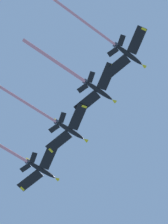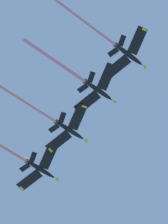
{
  "view_description": "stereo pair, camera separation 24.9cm",
  "coord_description": "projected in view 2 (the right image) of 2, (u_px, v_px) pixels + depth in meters",
  "views": [
    {
      "loc": [
        23.81,
        26.87,
        1.99
      ],
      "look_at": [
        16.08,
        -7.58,
        166.61
      ],
      "focal_mm": 81.4,
      "sensor_mm": 36.0,
      "label": 1
    },
    {
      "loc": [
        24.06,
        26.82,
        1.99
      ],
      "look_at": [
        16.08,
        -7.58,
        166.61
      ],
      "focal_mm": 81.4,
      "sensor_mm": 36.0,
      "label": 2
    }
  ],
  "objects": [
    {
      "name": "jet_inner_right",
      "position": [
        117.0,
        46.0,
        162.55
      ],
      "size": [
        36.31,
        22.46,
        12.63
      ],
      "color": "black"
    },
    {
      "name": "jet_inner_left",
      "position": [
        56.0,
        121.0,
        166.89
      ],
      "size": [
        36.61,
        22.74,
        12.93
      ],
      "color": "black"
    },
    {
      "name": "jet_centre",
      "position": [
        83.0,
        80.0,
        164.21
      ],
      "size": [
        33.86,
        21.41,
        12.25
      ],
      "color": "black"
    },
    {
      "name": "jet_far_left",
      "position": [
        26.0,
        161.0,
        170.12
      ],
      "size": [
        34.01,
        21.98,
        11.59
      ],
      "color": "black"
    }
  ]
}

